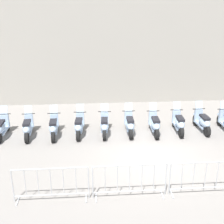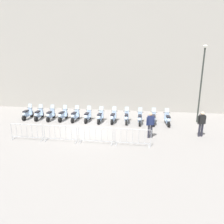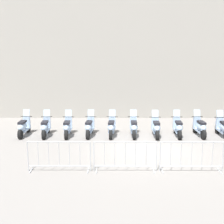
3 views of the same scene
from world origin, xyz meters
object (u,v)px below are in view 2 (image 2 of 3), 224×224
barrier_segment_3 (133,138)px  officer_mid_plaza (150,124)px  motorcycle_11 (168,119)px  motorcycle_2 (50,115)px  officer_near_row_end (202,123)px  street_lamp (202,78)px  barrier_segment_0 (27,132)px  barrier_segment_1 (60,134)px  barrier_segment_2 (96,136)px  motorcycle_8 (126,118)px  motorcycle_10 (153,119)px  motorcycle_5 (87,116)px  motorcycle_3 (63,115)px  motorcycle_6 (100,117)px  motorcycle_4 (75,116)px  motorcycle_0 (27,114)px  motorcycle_9 (140,119)px  motorcycle_1 (39,115)px  motorcycle_7 (113,117)px

barrier_segment_3 → officer_mid_plaza: 1.88m
motorcycle_11 → barrier_segment_3: size_ratio=0.79×
motorcycle_2 → officer_mid_plaza: 8.79m
motorcycle_11 → officer_near_row_end: officer_near_row_end is taller
barrier_segment_3 → street_lamp: bearing=49.7°
barrier_segment_0 → barrier_segment_1: size_ratio=1.00×
barrier_segment_2 → officer_near_row_end: (6.63, 2.50, 0.45)m
barrier_segment_1 → barrier_segment_2: (2.26, 0.11, 0.00)m
motorcycle_8 → officer_mid_plaza: bearing=-56.5°
motorcycle_10 → officer_mid_plaza: bearing=-95.1°
motorcycle_5 → barrier_segment_2: (1.88, -4.30, 0.07)m
motorcycle_3 → motorcycle_10: 7.61m
motorcycle_5 → motorcycle_11: (6.52, 0.31, 0.00)m
motorcycle_2 → motorcycle_8: (6.51, 0.38, 0.00)m
motorcycle_6 → barrier_segment_2: 4.35m
motorcycle_4 → street_lamp: 10.72m
motorcycle_2 → officer_near_row_end: 11.89m
barrier_segment_0 → officer_mid_plaza: size_ratio=1.26×
motorcycle_0 → barrier_segment_1: motorcycle_0 is taller
motorcycle_8 → motorcycle_9: size_ratio=1.00×
motorcycle_1 → motorcycle_5: 4.34m
motorcycle_10 → barrier_segment_0: motorcycle_10 is taller
motorcycle_8 → motorcycle_1: bearing=-176.9°
motorcycle_8 → barrier_segment_0: motorcycle_8 is taller
motorcycle_8 → barrier_segment_2: size_ratio=0.79×
motorcycle_1 → officer_near_row_end: officer_near_row_end is taller
motorcycle_0 → street_lamp: (14.44, 1.74, 3.22)m
motorcycle_9 → barrier_segment_0: (-6.99, -4.65, 0.07)m
motorcycle_10 → barrier_segment_2: 5.80m
motorcycle_1 → officer_near_row_end: (12.85, -1.59, 0.53)m
street_lamp → officer_mid_plaza: 6.31m
motorcycle_9 → motorcycle_6: bearing=-177.2°
motorcycle_11 → barrier_segment_0: motorcycle_11 is taller
motorcycle_10 → officer_mid_plaza: (-0.27, -2.96, 0.53)m
motorcycle_3 → barrier_segment_1: (1.80, -4.33, 0.07)m
motorcycle_5 → barrier_segment_0: bearing=-120.3°
motorcycle_2 → motorcycle_8: bearing=3.4°
barrier_segment_0 → motorcycle_11: bearing=27.8°
motorcycle_5 → motorcycle_10: same height
motorcycle_9 → motorcycle_10: bearing=8.0°
street_lamp → officer_near_row_end: street_lamp is taller
motorcycle_5 → motorcycle_4: bearing=-176.9°
barrier_segment_2 → motorcycle_0: bearing=150.8°
motorcycle_8 → motorcycle_7: bearing=-174.5°
motorcycle_6 → motorcycle_9: same height
motorcycle_0 → motorcycle_10: same height
motorcycle_4 → officer_mid_plaza: size_ratio=1.00×
motorcycle_5 → motorcycle_6: 1.09m
motorcycle_10 → barrier_segment_1: size_ratio=0.79×
motorcycle_7 → motorcycle_6: bearing=-173.9°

